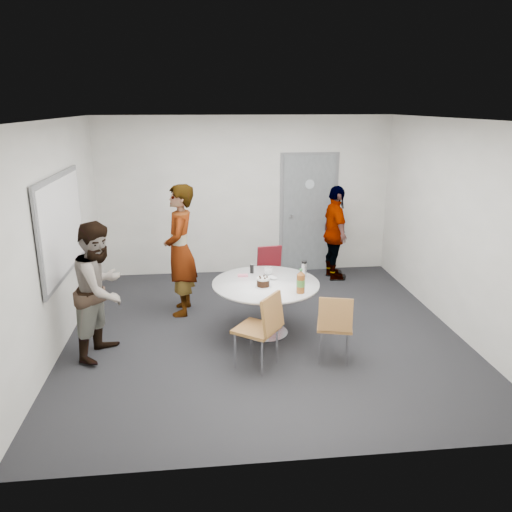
{
  "coord_description": "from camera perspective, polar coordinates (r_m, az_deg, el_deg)",
  "views": [
    {
      "loc": [
        -0.75,
        -5.95,
        2.87
      ],
      "look_at": [
        -0.07,
        0.25,
        0.97
      ],
      "focal_mm": 35.0,
      "sensor_mm": 36.0,
      "label": 1
    }
  ],
  "objects": [
    {
      "name": "ceiling",
      "position": [
        6.0,
        0.96,
        15.35
      ],
      "size": [
        5.0,
        5.0,
        0.0
      ],
      "primitive_type": "plane",
      "rotation": [
        3.14,
        0.0,
        0.0
      ],
      "color": "silver",
      "rests_on": "wall_back"
    },
    {
      "name": "wall_front",
      "position": [
        3.85,
        5.54,
        -6.41
      ],
      "size": [
        5.0,
        0.0,
        5.0
      ],
      "primitive_type": "plane",
      "rotation": [
        -1.57,
        0.0,
        0.0
      ],
      "color": "beige",
      "rests_on": "floor"
    },
    {
      "name": "whiteboard",
      "position": [
        6.54,
        -21.29,
        3.27
      ],
      "size": [
        0.04,
        1.9,
        1.25
      ],
      "color": "slate",
      "rests_on": "wall_left"
    },
    {
      "name": "person_right",
      "position": [
        8.46,
        9.04,
        2.59
      ],
      "size": [
        0.44,
        0.95,
        1.6
      ],
      "primitive_type": "imported",
      "rotation": [
        0.0,
        0.0,
        1.62
      ],
      "color": "black",
      "rests_on": "floor"
    },
    {
      "name": "table",
      "position": [
        6.34,
        1.33,
        -3.88
      ],
      "size": [
        1.36,
        1.36,
        1.01
      ],
      "color": "white",
      "rests_on": "floor"
    },
    {
      "name": "wall_left",
      "position": [
        6.39,
        -21.97,
        1.96
      ],
      "size": [
        0.0,
        5.0,
        5.0
      ],
      "primitive_type": "plane",
      "rotation": [
        1.57,
        0.0,
        1.57
      ],
      "color": "beige",
      "rests_on": "floor"
    },
    {
      "name": "person_main",
      "position": [
        7.0,
        -8.66,
        0.63
      ],
      "size": [
        0.48,
        0.7,
        1.84
      ],
      "primitive_type": "imported",
      "rotation": [
        0.0,
        0.0,
        -1.63
      ],
      "color": "#A5C6EA",
      "rests_on": "floor"
    },
    {
      "name": "door",
      "position": [
        8.83,
        6.0,
        4.84
      ],
      "size": [
        1.02,
        0.17,
        2.12
      ],
      "color": "slate",
      "rests_on": "wall_back"
    },
    {
      "name": "wall_right",
      "position": [
        6.95,
        21.85,
        3.11
      ],
      "size": [
        0.0,
        5.0,
        5.0
      ],
      "primitive_type": "plane",
      "rotation": [
        1.57,
        0.0,
        -1.57
      ],
      "color": "beige",
      "rests_on": "floor"
    },
    {
      "name": "wall_back",
      "position": [
        8.62,
        -1.17,
        6.83
      ],
      "size": [
        5.0,
        0.0,
        5.0
      ],
      "primitive_type": "plane",
      "rotation": [
        1.57,
        0.0,
        0.0
      ],
      "color": "beige",
      "rests_on": "floor"
    },
    {
      "name": "chair_near_left",
      "position": [
        5.56,
        0.84,
        -7.73
      ],
      "size": [
        0.62,
        0.61,
        0.9
      ],
      "rotation": [
        0.0,
        0.0,
        0.94
      ],
      "color": "brown",
      "rests_on": "floor"
    },
    {
      "name": "chair_far",
      "position": [
        7.52,
        1.74,
        -1.41
      ],
      "size": [
        0.44,
        0.48,
        0.82
      ],
      "rotation": [
        0.0,
        0.0,
        3.28
      ],
      "color": "maroon",
      "rests_on": "floor"
    },
    {
      "name": "chair_near_right",
      "position": [
        5.77,
        9.01,
        -7.48
      ],
      "size": [
        0.48,
        0.51,
        0.83
      ],
      "rotation": [
        0.0,
        0.0,
        -0.26
      ],
      "color": "brown",
      "rests_on": "floor"
    },
    {
      "name": "floor",
      "position": [
        6.65,
        0.84,
        -8.59
      ],
      "size": [
        5.0,
        5.0,
        0.0
      ],
      "primitive_type": "plane",
      "color": "black",
      "rests_on": "ground"
    },
    {
      "name": "person_left",
      "position": [
        6.06,
        -17.32,
        -3.7
      ],
      "size": [
        0.84,
        0.94,
        1.62
      ],
      "primitive_type": "imported",
      "rotation": [
        0.0,
        0.0,
        1.24
      ],
      "color": "white",
      "rests_on": "floor"
    }
  ]
}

